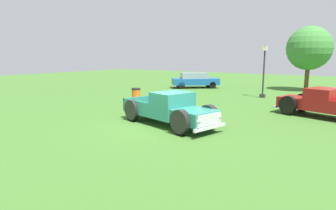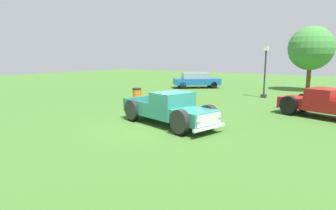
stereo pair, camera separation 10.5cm
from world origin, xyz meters
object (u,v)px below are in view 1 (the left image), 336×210
Objects in this scene: sedan_distant_a at (195,80)px; oak_tree_west at (309,48)px; pickup_truck_foreground at (173,110)px; pickup_truck_behind_left at (321,103)px; trash_can at (136,95)px; lamp_post_near at (264,70)px.

oak_tree_west reaches higher than sedan_distant_a.
sedan_distant_a is at bearing -158.79° from oak_tree_west.
pickup_truck_foreground is 1.16× the size of sedan_distant_a.
trash_can is (-10.77, -1.70, -0.22)m from pickup_truck_behind_left.
pickup_truck_behind_left is 10.91m from trash_can.
trash_can is at bearing 144.16° from pickup_truck_foreground.
lamp_post_near is at bearing 129.99° from pickup_truck_behind_left.
oak_tree_west is at bearing 102.24° from pickup_truck_behind_left.
pickup_truck_foreground is at bearing -64.18° from sedan_distant_a.
pickup_truck_behind_left is 12.46m from oak_tree_west.
pickup_truck_foreground is at bearing -130.96° from pickup_truck_behind_left.
pickup_truck_behind_left reaches higher than sedan_distant_a.
trash_can is 16.14m from oak_tree_west.
oak_tree_west is (8.21, 13.51, 3.23)m from trash_can.
lamp_post_near is 0.69× the size of oak_tree_west.
pickup_truck_foreground is 11.26m from lamp_post_near.
trash_can is at bearing -83.79° from sedan_distant_a.
lamp_post_near is (-4.48, 5.34, 1.33)m from pickup_truck_behind_left.
oak_tree_west reaches higher than lamp_post_near.
pickup_truck_foreground is 18.07m from oak_tree_west.
pickup_truck_foreground is 7.05m from trash_can.
oak_tree_west is at bearing 81.95° from pickup_truck_foreground.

